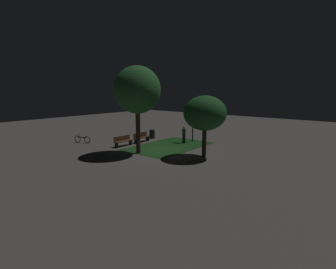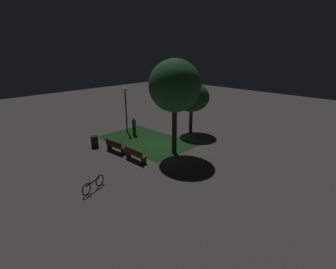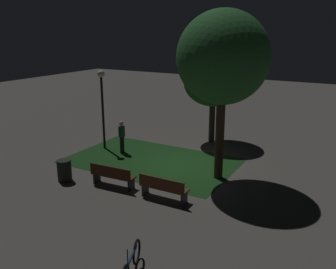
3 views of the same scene
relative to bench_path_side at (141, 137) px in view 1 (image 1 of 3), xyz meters
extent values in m
plane|color=#56514C|center=(1.13, 3.40, -0.48)|extent=(60.00, 60.00, 0.00)
cube|color=#194219|center=(-0.21, 3.16, -0.48)|extent=(7.60, 4.77, 0.01)
cube|color=#422314|center=(0.00, 0.07, -0.03)|extent=(1.82, 0.58, 0.06)
cube|color=#422314|center=(0.01, -0.13, 0.20)|extent=(1.80, 0.16, 0.40)
cube|color=black|center=(-0.80, 0.03, -0.27)|extent=(0.10, 0.39, 0.42)
cube|color=black|center=(0.79, 0.12, -0.27)|extent=(0.10, 0.39, 0.42)
cube|color=#512D19|center=(2.26, 0.07, -0.03)|extent=(1.80, 0.49, 0.06)
cube|color=#512D19|center=(2.26, -0.14, 0.20)|extent=(1.80, 0.07, 0.40)
cube|color=#2D2D33|center=(1.46, 0.07, -0.27)|extent=(0.08, 0.38, 0.42)
cube|color=#2D2D33|center=(3.06, 0.08, -0.27)|extent=(0.08, 0.38, 0.42)
cylinder|color=#423021|center=(3.21, 2.84, 1.45)|extent=(0.35, 0.35, 3.87)
ellipsoid|color=#28662D|center=(3.21, 2.84, 4.36)|extent=(3.51, 3.51, 3.54)
cylinder|color=#38281C|center=(0.99, 7.37, 0.70)|extent=(0.31, 0.31, 2.36)
ellipsoid|color=#1E5623|center=(0.99, 7.37, 2.72)|extent=(3.08, 3.08, 2.50)
cylinder|color=black|center=(-3.29, 3.57, 1.33)|extent=(0.12, 0.12, 3.63)
sphere|color=#F2EDCC|center=(-3.29, 3.57, 3.30)|extent=(0.36, 0.36, 0.36)
cylinder|color=black|center=(-2.03, -0.47, -0.05)|extent=(0.56, 0.56, 0.87)
torus|color=black|center=(3.50, -3.48, -0.15)|extent=(0.28, 0.64, 0.66)
torus|color=black|center=(3.86, -4.48, -0.15)|extent=(0.28, 0.64, 0.66)
cube|color=navy|center=(3.68, -3.98, 0.03)|extent=(0.40, 1.01, 0.08)
cylinder|color=navy|center=(3.77, -4.23, 0.25)|extent=(0.03, 0.03, 0.40)
cube|color=black|center=(-2.06, 3.42, -0.06)|extent=(0.32, 0.34, 0.84)
cylinder|color=#233D33|center=(-2.06, 3.42, 0.62)|extent=(0.32, 0.32, 0.52)
sphere|color=tan|center=(-2.06, 3.42, 1.02)|extent=(0.22, 0.22, 0.22)
camera|label=1|loc=(16.96, 16.80, 4.37)|focal=27.61mm
camera|label=2|loc=(15.20, -10.13, 6.80)|focal=28.21mm
camera|label=3|loc=(8.21, -10.15, 5.38)|focal=38.77mm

